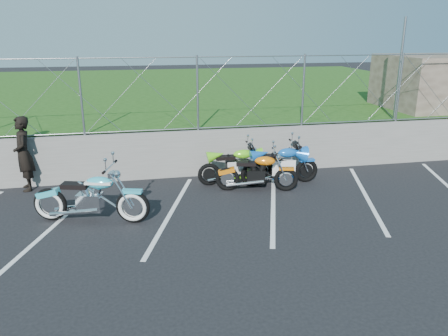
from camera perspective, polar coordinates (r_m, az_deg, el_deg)
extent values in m
plane|color=black|center=(9.07, -6.31, -8.14)|extent=(90.00, 90.00, 0.00)
cube|color=slate|center=(12.12, -8.02, 1.74)|extent=(30.00, 0.22, 1.30)
cube|color=#1E4612|center=(21.91, -9.83, 8.71)|extent=(30.00, 20.00, 1.30)
cylinder|color=gray|center=(11.69, -8.57, 14.10)|extent=(28.00, 0.03, 0.03)
cylinder|color=gray|center=(11.95, -8.16, 4.97)|extent=(28.00, 0.03, 0.03)
cylinder|color=gray|center=(14.43, 21.97, 11.88)|extent=(0.08, 0.08, 3.00)
cube|color=silver|center=(10.10, -20.64, -6.43)|extent=(1.49, 4.31, 0.01)
cube|color=silver|center=(9.97, -6.87, -5.67)|extent=(1.49, 4.31, 0.01)
cube|color=silver|center=(10.41, 6.44, -4.63)|extent=(1.49, 4.31, 0.01)
cube|color=silver|center=(11.35, 18.07, -3.52)|extent=(1.49, 4.31, 0.01)
torus|color=black|center=(10.06, -21.72, -4.43)|extent=(0.74, 0.31, 0.73)
torus|color=black|center=(9.43, -11.81, -4.96)|extent=(0.74, 0.31, 0.73)
cube|color=silver|center=(9.68, -17.09, -4.27)|extent=(0.57, 0.44, 0.38)
ellipsoid|color=#34B9D0|center=(9.45, -15.95, -1.85)|extent=(0.64, 0.42, 0.26)
cube|color=black|center=(9.67, -18.87, -2.18)|extent=(0.60, 0.41, 0.10)
cube|color=#34B9D0|center=(9.30, -11.94, -3.01)|extent=(0.45, 0.27, 0.07)
cylinder|color=silver|center=(9.26, -14.69, 0.16)|extent=(0.25, 0.78, 0.03)
torus|color=black|center=(11.09, 0.46, -1.44)|extent=(0.62, 0.24, 0.61)
torus|color=black|center=(11.17, 8.10, -1.48)|extent=(0.62, 0.24, 0.61)
cube|color=black|center=(11.07, 4.20, -1.03)|extent=(0.51, 0.37, 0.34)
ellipsoid|color=orange|center=(10.97, 5.38, 0.92)|extent=(0.56, 0.35, 0.23)
cube|color=black|center=(10.96, 2.90, 0.60)|extent=(0.54, 0.34, 0.09)
cube|color=orange|center=(11.08, 8.16, -0.08)|extent=(0.40, 0.23, 0.06)
cylinder|color=silver|center=(10.92, 6.52, 2.12)|extent=(0.19, 0.70, 0.03)
torus|color=black|center=(11.46, -1.96, -0.83)|extent=(0.61, 0.11, 0.61)
torus|color=black|center=(11.77, 4.94, -0.40)|extent=(0.61, 0.11, 0.61)
cube|color=black|center=(11.56, 1.44, -0.15)|extent=(0.47, 0.29, 0.34)
ellipsoid|color=#6FE11C|center=(11.49, 2.53, 1.84)|extent=(0.53, 0.25, 0.23)
cube|color=black|center=(11.41, 0.17, 1.37)|extent=(0.51, 0.25, 0.09)
cube|color=#6FE11C|center=(11.68, 4.97, 0.92)|extent=(0.38, 0.15, 0.06)
cylinder|color=silver|center=(11.47, 3.40, 3.01)|extent=(0.03, 0.73, 0.03)
torus|color=black|center=(11.42, 3.72, -0.85)|extent=(0.64, 0.13, 0.64)
torus|color=black|center=(11.92, 10.69, -0.33)|extent=(0.64, 0.13, 0.64)
cube|color=black|center=(11.61, 7.20, -0.09)|extent=(0.50, 0.31, 0.36)
ellipsoid|color=blue|center=(11.57, 8.37, 1.99)|extent=(0.57, 0.27, 0.25)
cube|color=black|center=(11.42, 5.96, 1.49)|extent=(0.54, 0.27, 0.10)
cube|color=blue|center=(11.83, 10.77, 1.04)|extent=(0.41, 0.17, 0.06)
cylinder|color=silver|center=(11.57, 9.28, 3.22)|extent=(0.05, 0.77, 0.03)
imported|color=black|center=(12.07, -24.72, 1.69)|extent=(0.62, 0.79, 1.90)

